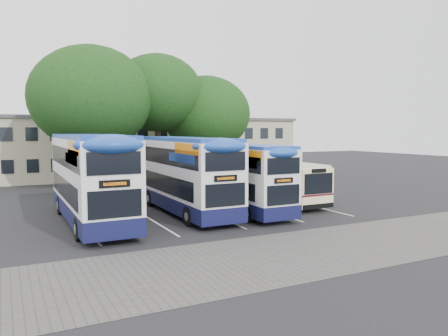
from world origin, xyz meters
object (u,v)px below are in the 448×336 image
at_px(tree_mid, 157,93).
at_px(bus_single, 274,179).
at_px(tree_right, 206,114).
at_px(bus_dd_left, 90,175).
at_px(lamp_post, 229,128).
at_px(bus_dd_mid, 184,171).
at_px(bus_dd_right, 237,174).
at_px(tree_left, 91,98).

relative_size(tree_mid, bus_single, 1.22).
bearing_deg(tree_right, bus_dd_left, -134.17).
xyz_separation_m(tree_mid, bus_dd_left, (-7.86, -12.64, -5.44)).
height_order(lamp_post, tree_mid, tree_mid).
xyz_separation_m(tree_mid, bus_single, (4.45, -11.28, -6.42)).
xyz_separation_m(lamp_post, tree_right, (-3.77, -2.60, 1.23)).
height_order(lamp_post, bus_single, lamp_post).
distance_m(tree_mid, bus_dd_mid, 13.67).
bearing_deg(bus_dd_right, tree_mid, 92.74).
bearing_deg(tree_left, lamp_post, 14.58).
distance_m(tree_mid, tree_right, 4.93).
distance_m(tree_mid, bus_single, 13.72).
height_order(tree_mid, bus_dd_mid, tree_mid).
relative_size(lamp_post, bus_dd_mid, 0.85).
distance_m(tree_mid, bus_dd_left, 15.85).
bearing_deg(tree_right, lamp_post, 34.66).
xyz_separation_m(tree_left, tree_mid, (5.61, 0.82, 0.62)).
relative_size(tree_mid, bus_dd_right, 1.17).
height_order(bus_dd_left, bus_dd_mid, bus_dd_left).
bearing_deg(lamp_post, bus_dd_left, -136.44).
bearing_deg(bus_dd_left, tree_right, 45.83).
xyz_separation_m(tree_left, bus_dd_right, (6.24, -12.26, -5.14)).
bearing_deg(bus_dd_mid, bus_single, 8.00).
xyz_separation_m(tree_left, bus_single, (10.06, -10.46, -5.80)).
height_order(tree_right, bus_dd_mid, tree_right).
distance_m(tree_left, tree_right, 10.36).
bearing_deg(tree_mid, bus_single, -68.46).
height_order(lamp_post, tree_right, tree_right).
bearing_deg(tree_left, bus_dd_left, -100.75).
xyz_separation_m(lamp_post, tree_left, (-14.02, -3.65, 2.28)).
height_order(tree_mid, bus_single, tree_mid).
xyz_separation_m(tree_right, bus_dd_mid, (-7.10, -12.47, -3.87)).
relative_size(bus_dd_right, bus_single, 1.04).
bearing_deg(tree_right, tree_mid, -177.28).
distance_m(tree_right, bus_dd_right, 14.48).
distance_m(lamp_post, tree_left, 14.66).
distance_m(tree_left, bus_dd_mid, 12.83).
xyz_separation_m(lamp_post, bus_single, (-3.95, -14.10, -3.52)).
relative_size(lamp_post, tree_left, 0.80).
distance_m(bus_dd_left, bus_dd_mid, 5.41).
bearing_deg(bus_dd_right, tree_right, 73.22).
bearing_deg(bus_single, tree_right, 89.08).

